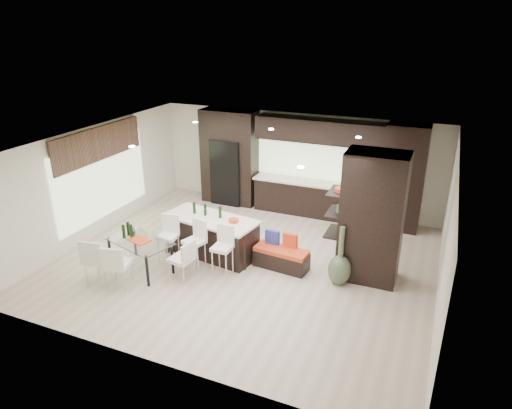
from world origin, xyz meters
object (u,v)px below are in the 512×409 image
at_px(kitchen_island, 212,236).
at_px(stool_right, 222,256).
at_px(stool_mid, 195,250).
at_px(chair_end, 182,262).
at_px(floor_vase, 340,256).
at_px(chair_near, 118,267).
at_px(bench, 281,258).
at_px(dining_table, 141,255).
at_px(chair_far, 99,262).
at_px(stool_left, 169,245).

height_order(kitchen_island, stool_right, kitchen_island).
xyz_separation_m(stool_mid, stool_right, (0.66, 0.00, -0.01)).
bearing_deg(chair_end, floor_vase, -62.35).
height_order(floor_vase, chair_near, floor_vase).
height_order(bench, chair_near, chair_near).
distance_m(kitchen_island, dining_table, 1.63).
height_order(dining_table, chair_end, chair_end).
distance_m(stool_right, dining_table, 1.79).
height_order(dining_table, chair_near, chair_near).
xyz_separation_m(chair_near, chair_far, (-0.45, -0.02, 0.03)).
relative_size(kitchen_island, floor_vase, 1.68).
bearing_deg(stool_right, floor_vase, 15.13).
bearing_deg(bench, dining_table, -150.06).
relative_size(kitchen_island, chair_end, 2.61).
distance_m(dining_table, chair_far, 0.88).
distance_m(bench, chair_far, 3.77).
relative_size(stool_left, dining_table, 0.62).
distance_m(stool_mid, chair_near, 1.60).
xyz_separation_m(stool_left, chair_near, (-0.40, -1.20, -0.00)).
relative_size(stool_right, chair_end, 1.07).
bearing_deg(bench, chair_end, -138.61).
xyz_separation_m(stool_right, bench, (1.03, 0.77, -0.21)).
bearing_deg(dining_table, kitchen_island, 65.89).
bearing_deg(floor_vase, stool_mid, -168.31).
bearing_deg(dining_table, bench, 40.99).
bearing_deg(dining_table, floor_vase, 31.71).
bearing_deg(chair_far, bench, 22.79).
height_order(kitchen_island, floor_vase, floor_vase).
height_order(kitchen_island, stool_mid, stool_mid).
bearing_deg(kitchen_island, stool_mid, -81.07).
height_order(dining_table, chair_far, chair_far).
bearing_deg(chair_end, bench, -46.36).
relative_size(floor_vase, chair_near, 1.43).
height_order(stool_left, bench, stool_left).
bearing_deg(chair_near, floor_vase, 11.17).
bearing_deg(chair_far, floor_vase, 13.10).
distance_m(stool_left, chair_end, 0.78).
distance_m(stool_right, bench, 1.30).
xyz_separation_m(stool_right, chair_end, (-0.70, -0.47, -0.03)).
height_order(kitchen_island, chair_far, chair_far).
bearing_deg(floor_vase, chair_end, -160.24).
bearing_deg(dining_table, stool_left, 66.14).
bearing_deg(stool_left, kitchen_island, 40.57).
distance_m(stool_left, bench, 2.48).
bearing_deg(chair_near, dining_table, 77.05).
xyz_separation_m(bench, chair_near, (-2.75, -1.97, 0.22)).
xyz_separation_m(stool_right, dining_table, (-1.72, -0.47, -0.09)).
height_order(stool_mid, dining_table, stool_mid).
height_order(kitchen_island, stool_left, stool_left).
relative_size(chair_near, chair_end, 1.08).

